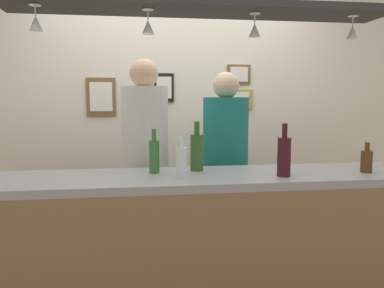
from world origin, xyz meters
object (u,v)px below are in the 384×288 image
(bottle_beer_brown_stubby, at_px, (367,161))
(picture_frame_lower_pair, at_px, (237,99))
(bottle_champagne_green, at_px, (197,151))
(picture_frame_caricature, at_px, (101,97))
(bottle_soda_clear, at_px, (182,162))
(person_left_white_patterned_shirt, at_px, (145,155))
(picture_frame_crest, at_px, (164,88))
(person_right_teal_shirt, at_px, (225,161))
(bottle_wine_dark_red, at_px, (284,156))
(bottle_beer_green_import, at_px, (154,156))
(picture_frame_upper_small, at_px, (239,74))

(bottle_beer_brown_stubby, bearing_deg, picture_frame_lower_pair, 105.66)
(bottle_champagne_green, bearing_deg, picture_frame_caricature, 118.01)
(bottle_soda_clear, bearing_deg, person_left_white_patterned_shirt, 103.99)
(bottle_beer_brown_stubby, xyz_separation_m, picture_frame_crest, (-1.10, 1.47, 0.47))
(bottle_champagne_green, height_order, picture_frame_lower_pair, picture_frame_lower_pair)
(bottle_beer_brown_stubby, bearing_deg, picture_frame_caricature, 138.55)
(person_right_teal_shirt, xyz_separation_m, picture_frame_lower_pair, (0.28, 0.75, 0.46))
(picture_frame_crest, bearing_deg, picture_frame_lower_pair, 0.00)
(picture_frame_lower_pair, bearing_deg, picture_frame_crest, 180.00)
(picture_frame_crest, bearing_deg, bottle_beer_brown_stubby, -53.19)
(person_left_white_patterned_shirt, bearing_deg, picture_frame_lower_pair, 40.50)
(bottle_soda_clear, xyz_separation_m, bottle_wine_dark_red, (0.58, -0.03, 0.03))
(bottle_beer_green_import, xyz_separation_m, picture_frame_crest, (0.15, 1.32, 0.43))
(bottle_beer_brown_stubby, bearing_deg, picture_frame_upper_small, 105.16)
(bottle_wine_dark_red, relative_size, picture_frame_crest, 1.15)
(person_right_teal_shirt, xyz_separation_m, picture_frame_crest, (-0.41, 0.75, 0.57))
(person_right_teal_shirt, xyz_separation_m, bottle_beer_brown_stubby, (0.69, -0.72, 0.10))
(bottle_champagne_green, relative_size, picture_frame_lower_pair, 1.00)
(picture_frame_upper_small, distance_m, picture_frame_lower_pair, 0.23)
(picture_frame_caricature, bearing_deg, bottle_soda_clear, -69.52)
(person_right_teal_shirt, distance_m, picture_frame_caricature, 1.32)
(person_left_white_patterned_shirt, height_order, bottle_beer_brown_stubby, person_left_white_patterned_shirt)
(person_left_white_patterned_shirt, distance_m, picture_frame_lower_pair, 1.23)
(bottle_beer_green_import, bearing_deg, bottle_soda_clear, -51.11)
(person_right_teal_shirt, height_order, bottle_beer_brown_stubby, person_right_teal_shirt)
(bottle_soda_clear, distance_m, picture_frame_caricature, 1.64)
(picture_frame_upper_small, bearing_deg, picture_frame_caricature, 180.00)
(bottle_wine_dark_red, xyz_separation_m, picture_frame_caricature, (-1.13, 1.52, 0.34))
(bottle_beer_brown_stubby, distance_m, picture_frame_caricature, 2.26)
(person_right_teal_shirt, height_order, picture_frame_lower_pair, person_right_teal_shirt)
(bottle_beer_brown_stubby, relative_size, picture_frame_crest, 0.69)
(bottle_champagne_green, height_order, picture_frame_caricature, picture_frame_caricature)
(bottle_beer_brown_stubby, height_order, bottle_champagne_green, bottle_champagne_green)
(bottle_beer_green_import, distance_m, bottle_beer_brown_stubby, 1.26)
(bottle_beer_green_import, bearing_deg, picture_frame_caricature, 107.50)
(bottle_beer_brown_stubby, height_order, picture_frame_caricature, picture_frame_caricature)
(person_left_white_patterned_shirt, relative_size, bottle_beer_green_import, 6.77)
(picture_frame_caricature, bearing_deg, bottle_champagne_green, -61.99)
(picture_frame_lower_pair, bearing_deg, picture_frame_caricature, 180.00)
(bottle_beer_brown_stubby, xyz_separation_m, picture_frame_lower_pair, (-0.41, 1.47, 0.36))
(picture_frame_crest, height_order, picture_frame_caricature, picture_frame_crest)
(bottle_beer_green_import, height_order, bottle_wine_dark_red, bottle_wine_dark_red)
(bottle_beer_green_import, relative_size, picture_frame_crest, 1.00)
(person_left_white_patterned_shirt, height_order, picture_frame_caricature, person_left_white_patterned_shirt)
(bottle_soda_clear, xyz_separation_m, picture_frame_lower_pair, (0.70, 1.49, 0.34))
(bottle_soda_clear, bearing_deg, picture_frame_upper_small, 64.53)
(bottle_beer_brown_stubby, relative_size, picture_frame_upper_small, 0.82)
(bottle_champagne_green, bearing_deg, picture_frame_upper_small, 65.02)
(bottle_champagne_green, relative_size, picture_frame_upper_small, 1.36)
(bottle_champagne_green, bearing_deg, person_right_teal_shirt, 60.13)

